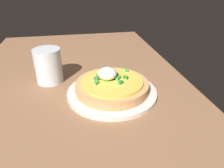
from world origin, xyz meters
The scene contains 4 objects.
dining_table centered at (0.00, 0.00, 1.47)cm, with size 128.12×66.79×2.95cm, color #895E40.
plate centered at (0.64, -9.02, 3.51)cm, with size 24.14×24.14×1.13cm, color silver.
pizza centered at (0.73, -8.95, 5.78)cm, with size 19.51×19.51×6.26cm.
cup_near centered at (11.77, 8.00, 7.40)cm, with size 7.94×7.94×10.14cm.
Camera 1 is at (-47.61, -0.01, 32.63)cm, focal length 33.62 mm.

